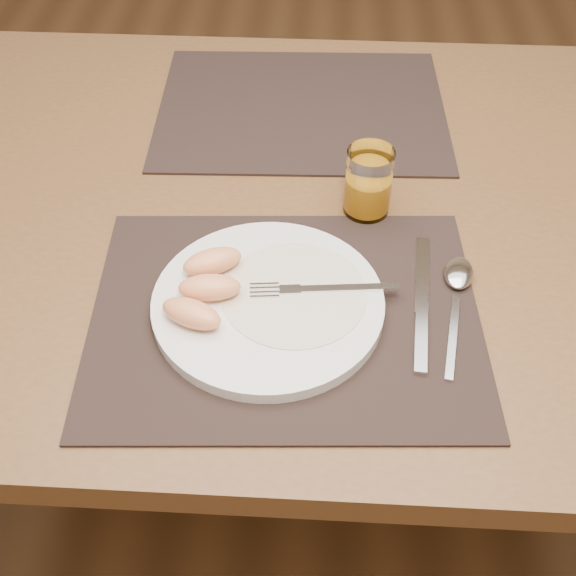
{
  "coord_description": "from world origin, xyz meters",
  "views": [
    {
      "loc": [
        0.02,
        -0.78,
        1.38
      ],
      "look_at": [
        -0.01,
        -0.19,
        0.77
      ],
      "focal_mm": 45.0,
      "sensor_mm": 36.0,
      "label": 1
    }
  ],
  "objects_px": {
    "placemat_far": "(302,108)",
    "juice_glass": "(368,185)",
    "table": "(305,242)",
    "plate": "(268,304)",
    "placemat_near": "(285,315)",
    "fork": "(311,289)",
    "spoon": "(458,282)",
    "knife": "(421,312)"
  },
  "relations": [
    {
      "from": "fork",
      "to": "juice_glass",
      "type": "distance_m",
      "value": 0.18
    },
    {
      "from": "placemat_near",
      "to": "plate",
      "type": "relative_size",
      "value": 1.67
    },
    {
      "from": "fork",
      "to": "spoon",
      "type": "relative_size",
      "value": 0.91
    },
    {
      "from": "placemat_near",
      "to": "plate",
      "type": "bearing_deg",
      "value": 158.47
    },
    {
      "from": "knife",
      "to": "plate",
      "type": "bearing_deg",
      "value": -179.59
    },
    {
      "from": "placemat_far",
      "to": "juice_glass",
      "type": "relative_size",
      "value": 4.85
    },
    {
      "from": "placemat_far",
      "to": "juice_glass",
      "type": "height_order",
      "value": "juice_glass"
    },
    {
      "from": "knife",
      "to": "placemat_near",
      "type": "bearing_deg",
      "value": -176.59
    },
    {
      "from": "plate",
      "to": "fork",
      "type": "distance_m",
      "value": 0.05
    },
    {
      "from": "table",
      "to": "placemat_far",
      "type": "height_order",
      "value": "placemat_far"
    },
    {
      "from": "placemat_near",
      "to": "placemat_far",
      "type": "xyz_separation_m",
      "value": [
        0.0,
        0.44,
        0.0
      ]
    },
    {
      "from": "placemat_far",
      "to": "spoon",
      "type": "bearing_deg",
      "value": -61.87
    },
    {
      "from": "fork",
      "to": "juice_glass",
      "type": "height_order",
      "value": "juice_glass"
    },
    {
      "from": "knife",
      "to": "fork",
      "type": "bearing_deg",
      "value": 173.48
    },
    {
      "from": "placemat_far",
      "to": "plate",
      "type": "height_order",
      "value": "plate"
    },
    {
      "from": "plate",
      "to": "juice_glass",
      "type": "relative_size",
      "value": 2.91
    },
    {
      "from": "placemat_far",
      "to": "plate",
      "type": "bearing_deg",
      "value": -92.8
    },
    {
      "from": "plate",
      "to": "spoon",
      "type": "xyz_separation_m",
      "value": [
        0.23,
        0.05,
        -0.0
      ]
    },
    {
      "from": "placemat_near",
      "to": "juice_glass",
      "type": "relative_size",
      "value": 4.85
    },
    {
      "from": "knife",
      "to": "spoon",
      "type": "relative_size",
      "value": 1.15
    },
    {
      "from": "fork",
      "to": "knife",
      "type": "distance_m",
      "value": 0.13
    },
    {
      "from": "spoon",
      "to": "juice_glass",
      "type": "xyz_separation_m",
      "value": [
        -0.11,
        0.14,
        0.04
      ]
    },
    {
      "from": "placemat_near",
      "to": "placemat_far",
      "type": "relative_size",
      "value": 1.0
    },
    {
      "from": "table",
      "to": "spoon",
      "type": "height_order",
      "value": "spoon"
    },
    {
      "from": "placemat_near",
      "to": "juice_glass",
      "type": "height_order",
      "value": "juice_glass"
    },
    {
      "from": "spoon",
      "to": "juice_glass",
      "type": "relative_size",
      "value": 2.07
    },
    {
      "from": "knife",
      "to": "juice_glass",
      "type": "distance_m",
      "value": 0.2
    },
    {
      "from": "table",
      "to": "juice_glass",
      "type": "distance_m",
      "value": 0.15
    },
    {
      "from": "table",
      "to": "juice_glass",
      "type": "bearing_deg",
      "value": -17.93
    },
    {
      "from": "placemat_far",
      "to": "knife",
      "type": "bearing_deg",
      "value": -69.92
    },
    {
      "from": "placemat_near",
      "to": "plate",
      "type": "distance_m",
      "value": 0.02
    },
    {
      "from": "placemat_near",
      "to": "plate",
      "type": "xyz_separation_m",
      "value": [
        -0.02,
        0.01,
        0.01
      ]
    },
    {
      "from": "knife",
      "to": "juice_glass",
      "type": "xyz_separation_m",
      "value": [
        -0.06,
        0.18,
        0.04
      ]
    },
    {
      "from": "plate",
      "to": "knife",
      "type": "height_order",
      "value": "plate"
    },
    {
      "from": "plate",
      "to": "spoon",
      "type": "bearing_deg",
      "value": 12.56
    },
    {
      "from": "table",
      "to": "plate",
      "type": "xyz_separation_m",
      "value": [
        -0.04,
        -0.21,
        0.1
      ]
    },
    {
      "from": "knife",
      "to": "juice_glass",
      "type": "bearing_deg",
      "value": 108.25
    },
    {
      "from": "spoon",
      "to": "knife",
      "type": "bearing_deg",
      "value": -133.71
    },
    {
      "from": "placemat_far",
      "to": "fork",
      "type": "xyz_separation_m",
      "value": [
        0.03,
        -0.42,
        0.02
      ]
    },
    {
      "from": "plate",
      "to": "placemat_near",
      "type": "bearing_deg",
      "value": -21.53
    },
    {
      "from": "placemat_near",
      "to": "fork",
      "type": "height_order",
      "value": "fork"
    },
    {
      "from": "fork",
      "to": "table",
      "type": "bearing_deg",
      "value": 93.54
    }
  ]
}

